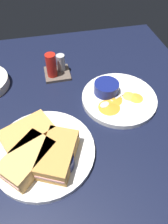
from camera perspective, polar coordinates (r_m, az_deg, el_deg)
ground_plane at (r=62.92cm, az=-10.34°, el=-6.35°), size 110.00×110.00×3.00cm
plate_sandwich_main at (r=57.43cm, az=-10.70°, el=-10.29°), size 26.76×26.76×1.60cm
sandwich_half_near at (r=57.28cm, az=-14.94°, el=-5.99°), size 14.99×12.38×4.80cm
sandwich_half_far at (r=53.30cm, az=-14.88°, el=-12.21°), size 14.56×14.57×4.80cm
sandwich_half_extra at (r=52.62cm, az=-7.02°, el=-11.29°), size 12.37×14.99×4.80cm
ramekin_dark_sauce at (r=52.39cm, az=-6.89°, el=-12.75°), size 7.56×7.56×3.57cm
spoon_by_dark_ramekin at (r=56.57cm, az=-9.94°, el=-9.26°), size 5.44×9.59×0.80cm
plate_chips_companion at (r=69.60cm, az=9.41°, el=3.64°), size 24.05×24.05×1.60cm
ramekin_light_gravy at (r=68.72cm, az=6.04°, el=6.57°), size 7.94×7.94×3.62cm
spoon_by_gravy_ramekin at (r=66.06cm, az=6.42°, el=2.49°), size 9.53×5.60×0.80cm
plantain_chip_scatter at (r=67.12cm, az=9.19°, el=2.93°), size 16.47×10.62×0.60cm
condiment_caddy at (r=77.48cm, az=-7.68°, el=11.80°), size 9.00×9.00×9.50cm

